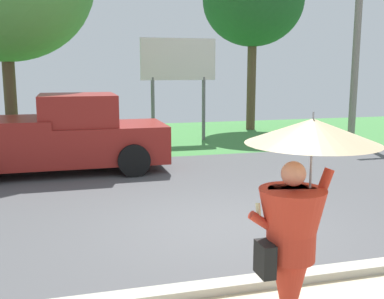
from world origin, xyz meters
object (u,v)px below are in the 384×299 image
Objects in this scene: monk_pedestrian at (297,218)px; tree_left_far at (253,0)px; utility_pole at (356,47)px; roadside_billboard at (178,67)px; pickup_truck at (59,136)px.

tree_left_far is (5.38, 14.10, 3.97)m from monk_pedestrian.
roadside_billboard is (-5.79, 1.59, -0.66)m from utility_pole.
pickup_truck is 10.27m from utility_pole.
monk_pedestrian is 0.30× the size of tree_left_far.
pickup_truck is at bearing -140.87° from tree_left_far.
monk_pedestrian is 0.35× the size of utility_pole.
monk_pedestrian is 0.61× the size of roadside_billboard.
roadside_billboard reaches higher than pickup_truck.
monk_pedestrian is at bearing -68.93° from pickup_truck.
pickup_truck is at bearing -166.58° from utility_pole.
utility_pole is at bearing -60.10° from tree_left_far.
roadside_billboard is 0.50× the size of tree_left_far.
utility_pole reaches higher than monk_pedestrian.
pickup_truck is 0.85× the size of utility_pole.
utility_pole is at bearing 41.80° from monk_pedestrian.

